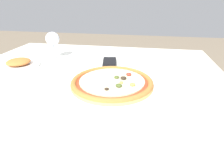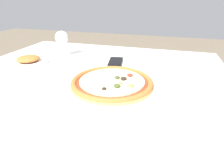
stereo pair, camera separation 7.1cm
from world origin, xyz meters
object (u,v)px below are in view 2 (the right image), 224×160
(wine_glass_far_left, at_px, (62,38))
(side_plate, at_px, (28,60))
(dining_table, at_px, (86,97))
(pizza_plate, at_px, (112,83))
(cell_phone, at_px, (116,62))

(wine_glass_far_left, distance_m, side_plate, 0.21)
(dining_table, bearing_deg, pizza_plate, -13.89)
(pizza_plate, bearing_deg, dining_table, 166.11)
(pizza_plate, bearing_deg, wine_glass_far_left, 142.05)
(cell_phone, xyz_separation_m, side_plate, (-0.44, -0.13, 0.01))
(wine_glass_far_left, relative_size, side_plate, 0.76)
(dining_table, distance_m, cell_phone, 0.27)
(wine_glass_far_left, xyz_separation_m, cell_phone, (0.31, -0.01, -0.10))
(pizza_plate, xyz_separation_m, wine_glass_far_left, (-0.38, 0.29, 0.09))
(cell_phone, bearing_deg, wine_glass_far_left, 177.92)
(dining_table, relative_size, side_plate, 6.19)
(dining_table, distance_m, side_plate, 0.40)
(wine_glass_far_left, xyz_separation_m, side_plate, (-0.12, -0.15, -0.09))
(dining_table, relative_size, pizza_plate, 3.37)
(dining_table, xyz_separation_m, cell_phone, (0.06, 0.25, 0.09))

